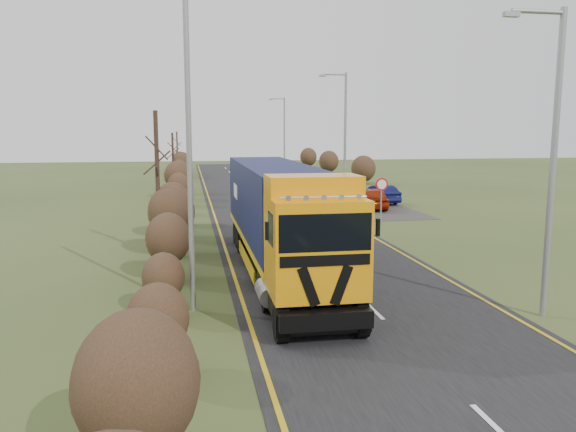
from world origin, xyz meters
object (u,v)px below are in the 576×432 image
(car_red_hatchback, at_px, (372,198))
(speed_sign, at_px, (382,191))
(lorry, at_px, (279,212))
(car_blue_sedan, at_px, (380,194))
(streetlight_near, at_px, (551,153))

(car_red_hatchback, bearing_deg, speed_sign, 84.67)
(lorry, bearing_deg, car_blue_sedan, 61.02)
(car_red_hatchback, bearing_deg, streetlight_near, 92.27)
(car_red_hatchback, xyz_separation_m, streetlight_near, (-2.49, -22.22, 3.90))
(streetlight_near, bearing_deg, lorry, 137.56)
(lorry, bearing_deg, streetlight_near, -42.36)
(streetlight_near, bearing_deg, car_blue_sedan, 80.93)
(streetlight_near, distance_m, speed_sign, 16.53)
(car_blue_sedan, bearing_deg, streetlight_near, 73.26)
(lorry, distance_m, car_red_hatchback, 18.64)
(car_red_hatchback, bearing_deg, car_blue_sedan, -110.11)
(lorry, distance_m, speed_sign, 12.76)
(car_red_hatchback, distance_m, car_blue_sedan, 3.10)
(streetlight_near, bearing_deg, car_red_hatchback, 83.61)
(lorry, relative_size, streetlight_near, 1.74)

